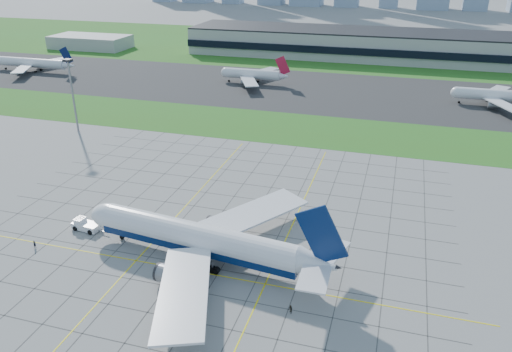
{
  "coord_description": "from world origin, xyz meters",
  "views": [
    {
      "loc": [
        38.88,
        -78.53,
        59.17
      ],
      "look_at": [
        6.22,
        31.3,
        7.0
      ],
      "focal_mm": 35.0,
      "sensor_mm": 36.0,
      "label": 1
    }
  ],
  "objects_px": {
    "distant_jet_1": "(253,74)",
    "distant_jet_0": "(33,63)",
    "distant_jet_2": "(496,95)",
    "crew_near": "(35,244)",
    "airliner": "(200,239)",
    "pushback_tug": "(85,225)",
    "crew_far": "(291,309)",
    "light_mast": "(72,87)"
  },
  "relations": [
    {
      "from": "crew_near",
      "to": "distant_jet_1",
      "type": "distance_m",
      "value": 153.38
    },
    {
      "from": "light_mast",
      "to": "pushback_tug",
      "type": "xyz_separation_m",
      "value": [
        42.54,
        -58.85,
        -15.01
      ]
    },
    {
      "from": "distant_jet_2",
      "to": "airliner",
      "type": "bearing_deg",
      "value": -117.92
    },
    {
      "from": "distant_jet_1",
      "to": "distant_jet_0",
      "type": "bearing_deg",
      "value": -176.11
    },
    {
      "from": "distant_jet_1",
      "to": "distant_jet_2",
      "type": "distance_m",
      "value": 107.18
    },
    {
      "from": "pushback_tug",
      "to": "distant_jet_0",
      "type": "relative_size",
      "value": 0.21
    },
    {
      "from": "distant_jet_0",
      "to": "distant_jet_2",
      "type": "height_order",
      "value": "same"
    },
    {
      "from": "distant_jet_0",
      "to": "distant_jet_2",
      "type": "bearing_deg",
      "value": 0.09
    },
    {
      "from": "airliner",
      "to": "distant_jet_2",
      "type": "height_order",
      "value": "airliner"
    },
    {
      "from": "crew_near",
      "to": "distant_jet_0",
      "type": "bearing_deg",
      "value": 48.94
    },
    {
      "from": "airliner",
      "to": "distant_jet_1",
      "type": "xyz_separation_m",
      "value": [
        -33.04,
        147.16,
        -0.5
      ]
    },
    {
      "from": "light_mast",
      "to": "distant_jet_1",
      "type": "xyz_separation_m",
      "value": [
        39.73,
        84.51,
        -11.7
      ]
    },
    {
      "from": "pushback_tug",
      "to": "crew_near",
      "type": "bearing_deg",
      "value": -114.45
    },
    {
      "from": "crew_far",
      "to": "airliner",
      "type": "bearing_deg",
      "value": -154.18
    },
    {
      "from": "airliner",
      "to": "crew_near",
      "type": "bearing_deg",
      "value": -163.58
    },
    {
      "from": "crew_near",
      "to": "crew_far",
      "type": "height_order",
      "value": "crew_near"
    },
    {
      "from": "distant_jet_0",
      "to": "distant_jet_1",
      "type": "bearing_deg",
      "value": 3.89
    },
    {
      "from": "airliner",
      "to": "distant_jet_0",
      "type": "bearing_deg",
      "value": 144.47
    },
    {
      "from": "pushback_tug",
      "to": "distant_jet_0",
      "type": "height_order",
      "value": "distant_jet_0"
    },
    {
      "from": "crew_near",
      "to": "distant_jet_1",
      "type": "relative_size",
      "value": 0.04
    },
    {
      "from": "light_mast",
      "to": "crew_far",
      "type": "bearing_deg",
      "value": -38.01
    },
    {
      "from": "airliner",
      "to": "crew_far",
      "type": "height_order",
      "value": "airliner"
    },
    {
      "from": "pushback_tug",
      "to": "crew_far",
      "type": "distance_m",
      "value": 54.19
    },
    {
      "from": "light_mast",
      "to": "distant_jet_1",
      "type": "bearing_deg",
      "value": 64.82
    },
    {
      "from": "crew_near",
      "to": "pushback_tug",
      "type": "bearing_deg",
      "value": -21.02
    },
    {
      "from": "airliner",
      "to": "crew_near",
      "type": "relative_size",
      "value": 33.35
    },
    {
      "from": "airliner",
      "to": "distant_jet_0",
      "type": "relative_size",
      "value": 1.28
    },
    {
      "from": "crew_near",
      "to": "distant_jet_2",
      "type": "relative_size",
      "value": 0.04
    },
    {
      "from": "crew_far",
      "to": "distant_jet_2",
      "type": "height_order",
      "value": "distant_jet_2"
    },
    {
      "from": "crew_far",
      "to": "light_mast",
      "type": "bearing_deg",
      "value": -164.89
    },
    {
      "from": "crew_far",
      "to": "distant_jet_2",
      "type": "distance_m",
      "value": 159.42
    },
    {
      "from": "airliner",
      "to": "distant_jet_2",
      "type": "xyz_separation_m",
      "value": [
        73.85,
        139.39,
        -0.5
      ]
    },
    {
      "from": "airliner",
      "to": "pushback_tug",
      "type": "height_order",
      "value": "airliner"
    },
    {
      "from": "pushback_tug",
      "to": "distant_jet_2",
      "type": "bearing_deg",
      "value": 59.31
    },
    {
      "from": "airliner",
      "to": "distant_jet_2",
      "type": "relative_size",
      "value": 1.37
    },
    {
      "from": "distant_jet_2",
      "to": "distant_jet_1",
      "type": "bearing_deg",
      "value": 175.84
    },
    {
      "from": "crew_far",
      "to": "distant_jet_0",
      "type": "bearing_deg",
      "value": -167.65
    },
    {
      "from": "crew_near",
      "to": "distant_jet_2",
      "type": "xyz_separation_m",
      "value": [
        110.12,
        145.52,
        3.61
      ]
    },
    {
      "from": "airliner",
      "to": "pushback_tug",
      "type": "bearing_deg",
      "value": 179.65
    },
    {
      "from": "crew_far",
      "to": "distant_jet_1",
      "type": "xyz_separation_m",
      "value": [
        -54.86,
        158.42,
        3.64
      ]
    },
    {
      "from": "crew_near",
      "to": "distant_jet_1",
      "type": "height_order",
      "value": "distant_jet_1"
    },
    {
      "from": "pushback_tug",
      "to": "distant_jet_1",
      "type": "height_order",
      "value": "distant_jet_1"
    }
  ]
}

